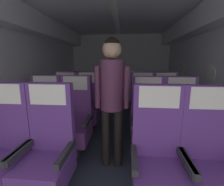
% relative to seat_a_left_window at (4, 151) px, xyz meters
% --- Properties ---
extents(ground, '(3.53, 5.91, 0.02)m').
position_rel_seat_a_left_window_xyz_m(ground, '(0.98, 1.43, -0.50)').
color(ground, '#2D3342').
extents(fuselage_shell, '(3.41, 5.56, 2.31)m').
position_rel_seat_a_left_window_xyz_m(fuselage_shell, '(0.98, 1.70, 1.15)').
color(fuselage_shell, silver).
rests_on(fuselage_shell, ground).
extents(seat_a_left_window, '(0.48, 0.51, 1.17)m').
position_rel_seat_a_left_window_xyz_m(seat_a_left_window, '(0.00, 0.00, 0.00)').
color(seat_a_left_window, '#38383D').
rests_on(seat_a_left_window, ground).
extents(seat_a_left_aisle, '(0.48, 0.51, 1.17)m').
position_rel_seat_a_left_window_xyz_m(seat_a_left_aisle, '(0.46, 0.01, 0.00)').
color(seat_a_left_aisle, '#38383D').
rests_on(seat_a_left_aisle, ground).
extents(seat_a_right_aisle, '(0.48, 0.51, 1.17)m').
position_rel_seat_a_left_window_xyz_m(seat_a_right_aisle, '(1.96, -0.01, 0.00)').
color(seat_a_right_aisle, '#38383D').
rests_on(seat_a_right_aisle, ground).
extents(seat_a_right_window, '(0.48, 0.51, 1.17)m').
position_rel_seat_a_left_window_xyz_m(seat_a_right_window, '(1.51, -0.00, 0.00)').
color(seat_a_right_window, '#38383D').
rests_on(seat_a_right_window, ground).
extents(seat_b_left_window, '(0.48, 0.51, 1.17)m').
position_rel_seat_a_left_window_xyz_m(seat_b_left_window, '(-0.00, 0.83, 0.00)').
color(seat_b_left_window, '#38383D').
rests_on(seat_b_left_window, ground).
extents(seat_b_left_aisle, '(0.48, 0.51, 1.17)m').
position_rel_seat_a_left_window_xyz_m(seat_b_left_aisle, '(0.46, 0.83, 0.00)').
color(seat_b_left_aisle, '#38383D').
rests_on(seat_b_left_aisle, ground).
extents(seat_b_right_aisle, '(0.48, 0.51, 1.17)m').
position_rel_seat_a_left_window_xyz_m(seat_b_right_aisle, '(1.97, 0.82, 0.00)').
color(seat_b_right_aisle, '#38383D').
rests_on(seat_b_right_aisle, ground).
extents(seat_b_right_window, '(0.48, 0.51, 1.17)m').
position_rel_seat_a_left_window_xyz_m(seat_b_right_window, '(1.52, 0.81, 0.00)').
color(seat_b_right_window, '#38383D').
rests_on(seat_b_right_window, ground).
extents(seat_c_left_window, '(0.48, 0.51, 1.17)m').
position_rel_seat_a_left_window_xyz_m(seat_c_left_window, '(-0.01, 1.65, 0.00)').
color(seat_c_left_window, '#38383D').
rests_on(seat_c_left_window, ground).
extents(seat_c_left_aisle, '(0.48, 0.51, 1.17)m').
position_rel_seat_a_left_window_xyz_m(seat_c_left_aisle, '(0.45, 1.64, 0.00)').
color(seat_c_left_aisle, '#38383D').
rests_on(seat_c_left_aisle, ground).
extents(seat_c_right_aisle, '(0.48, 0.51, 1.17)m').
position_rel_seat_a_left_window_xyz_m(seat_c_right_aisle, '(1.96, 1.66, 0.00)').
color(seat_c_right_aisle, '#38383D').
rests_on(seat_c_right_aisle, ground).
extents(seat_c_right_window, '(0.48, 0.51, 1.17)m').
position_rel_seat_a_left_window_xyz_m(seat_c_right_window, '(1.52, 1.63, 0.00)').
color(seat_c_right_window, '#38383D').
rests_on(seat_c_right_window, ground).
extents(flight_attendant, '(0.43, 0.28, 1.66)m').
position_rel_seat_a_left_window_xyz_m(flight_attendant, '(1.04, 0.58, 0.54)').
color(flight_attendant, black).
rests_on(flight_attendant, ground).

